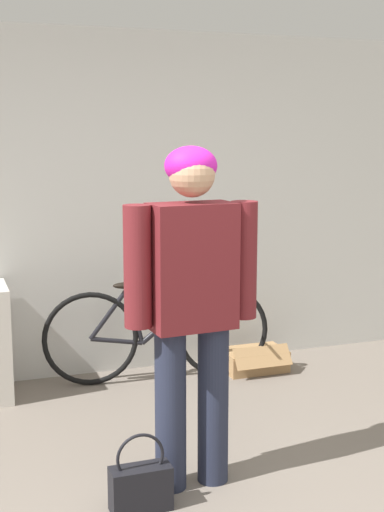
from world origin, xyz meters
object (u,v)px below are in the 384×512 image
bicycle (158,332)px  cardboard_box (254,360)px  person (192,293)px  handbag (141,485)px

bicycle → cardboard_box: size_ratio=3.50×
person → bicycle: bearing=75.5°
person → cardboard_box: bearing=51.6°
bicycle → handbag: bicycle is taller
bicycle → handbag: bearing=-101.3°
person → handbag: person is taller
bicycle → cardboard_box: 0.83m
person → cardboard_box: size_ratio=3.68×
cardboard_box → person: bearing=-124.4°
handbag → cardboard_box: bearing=51.1°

